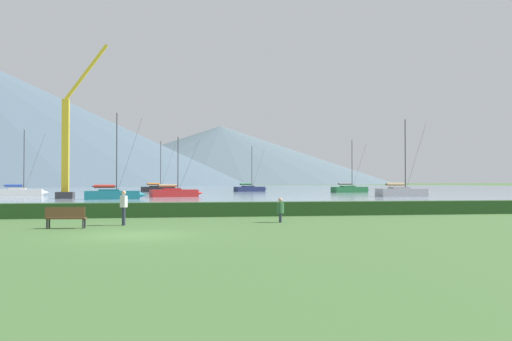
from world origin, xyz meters
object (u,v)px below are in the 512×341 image
at_px(sailboat_slip_1, 175,192).
at_px(person_seated_viewer, 280,209).
at_px(park_bench_under_tree, 66,216).
at_px(sailboat_slip_2, 21,192).
at_px(sailboat_slip_4, 250,189).
at_px(sailboat_slip_0, 350,189).
at_px(sailboat_slip_5, 158,189).
at_px(sailboat_slip_7, 402,192).
at_px(person_standing_walker, 124,205).
at_px(dock_crane, 67,153).
at_px(sailboat_slip_3, 113,194).

distance_m(sailboat_slip_1, person_seated_viewer, 47.43).
xyz_separation_m(park_bench_under_tree, person_seated_viewer, (10.09, 2.05, 0.15)).
distance_m(sailboat_slip_2, sailboat_slip_4, 46.97).
relative_size(sailboat_slip_0, sailboat_slip_1, 1.21).
height_order(sailboat_slip_0, sailboat_slip_1, sailboat_slip_0).
distance_m(sailboat_slip_4, park_bench_under_tree, 88.69).
height_order(sailboat_slip_5, sailboat_slip_7, sailboat_slip_7).
bearing_deg(sailboat_slip_2, sailboat_slip_5, 49.72).
xyz_separation_m(person_standing_walker, dock_crane, (-9.57, 42.56, 4.56)).
bearing_deg(sailboat_slip_5, sailboat_slip_0, -34.97).
bearing_deg(person_seated_viewer, sailboat_slip_7, 69.66).
xyz_separation_m(sailboat_slip_7, person_seated_viewer, (-26.35, -44.00, 0.02)).
distance_m(sailboat_slip_4, sailboat_slip_5, 18.33).
distance_m(sailboat_slip_7, dock_crane, 43.94).
bearing_deg(sailboat_slip_2, sailboat_slip_1, -27.46).
bearing_deg(sailboat_slip_3, sailboat_slip_5, 76.18).
relative_size(sailboat_slip_4, sailboat_slip_5, 0.92).
bearing_deg(person_seated_viewer, sailboat_slip_5, 105.24).
height_order(sailboat_slip_5, person_seated_viewer, sailboat_slip_5).
relative_size(sailboat_slip_0, sailboat_slip_5, 0.97).
xyz_separation_m(sailboat_slip_2, sailboat_slip_5, (18.96, 28.36, 0.03)).
bearing_deg(sailboat_slip_5, sailboat_slip_1, -101.31).
distance_m(sailboat_slip_0, sailboat_slip_5, 37.31).
xyz_separation_m(sailboat_slip_5, person_seated_viewer, (6.85, -83.80, 0.07)).
xyz_separation_m(sailboat_slip_3, park_bench_under_tree, (1.57, -40.73, -0.07)).
bearing_deg(sailboat_slip_2, dock_crane, -64.18).
height_order(sailboat_slip_0, park_bench_under_tree, sailboat_slip_0).
bearing_deg(dock_crane, person_seated_viewer, -67.62).
bearing_deg(dock_crane, sailboat_slip_2, 122.34).
bearing_deg(sailboat_slip_3, sailboat_slip_7, 0.22).
bearing_deg(person_standing_walker, sailboat_slip_1, 73.55).
distance_m(sailboat_slip_5, person_standing_walker, 84.42).
bearing_deg(sailboat_slip_0, dock_crane, -158.05).
bearing_deg(sailboat_slip_7, person_standing_walker, -133.54).
bearing_deg(sailboat_slip_3, dock_crane, 142.17).
distance_m(park_bench_under_tree, person_standing_walker, 2.82).
xyz_separation_m(sailboat_slip_3, person_standing_walker, (3.96, -39.31, 0.37)).
distance_m(sailboat_slip_0, sailboat_slip_3, 51.46).
bearing_deg(person_seated_viewer, sailboat_slip_4, 92.79).
bearing_deg(sailboat_slip_1, sailboat_slip_2, 145.92).
height_order(sailboat_slip_3, dock_crane, dock_crane).
distance_m(sailboat_slip_3, sailboat_slip_7, 38.37).
bearing_deg(sailboat_slip_2, sailboat_slip_4, 30.92).
distance_m(sailboat_slip_4, person_seated_viewer, 84.76).
height_order(sailboat_slip_5, dock_crane, dock_crane).
xyz_separation_m(sailboat_slip_1, sailboat_slip_3, (-7.28, -8.54, 0.01)).
relative_size(sailboat_slip_1, sailboat_slip_3, 0.80).
bearing_deg(sailboat_slip_0, sailboat_slip_2, -174.52).
bearing_deg(person_standing_walker, person_seated_viewer, -7.89).
distance_m(sailboat_slip_2, sailboat_slip_7, 53.40).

